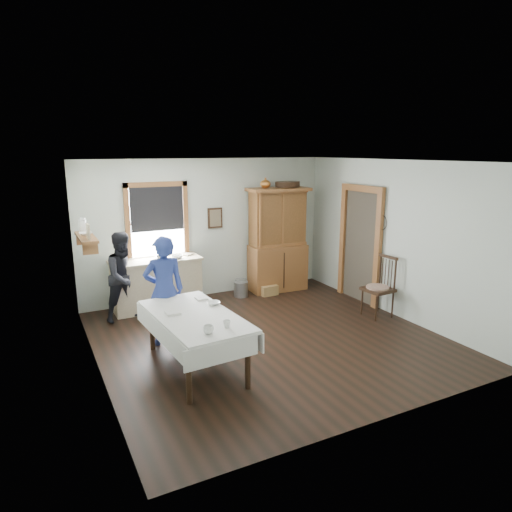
% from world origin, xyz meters
% --- Properties ---
extents(room, '(5.01, 5.01, 2.70)m').
position_xyz_m(room, '(0.00, 0.00, 1.35)').
color(room, black).
rests_on(room, ground).
extents(window, '(1.18, 0.07, 1.48)m').
position_xyz_m(window, '(-1.00, 2.46, 1.62)').
color(window, white).
rests_on(window, room).
extents(doorway, '(0.09, 1.14, 2.22)m').
position_xyz_m(doorway, '(2.46, 0.85, 1.16)').
color(doorway, '#423B2F').
rests_on(doorway, room).
extents(wall_shelf, '(0.24, 1.00, 0.44)m').
position_xyz_m(wall_shelf, '(-2.37, 1.54, 1.57)').
color(wall_shelf, '#95562E').
rests_on(wall_shelf, room).
extents(framed_picture, '(0.30, 0.04, 0.40)m').
position_xyz_m(framed_picture, '(0.15, 2.46, 1.55)').
color(framed_picture, '#331F12').
rests_on(framed_picture, room).
extents(rug_beater, '(0.01, 0.27, 0.27)m').
position_xyz_m(rug_beater, '(2.45, 0.30, 1.72)').
color(rug_beater, black).
rests_on(rug_beater, room).
extents(work_counter, '(1.63, 0.64, 0.93)m').
position_xyz_m(work_counter, '(-1.15, 2.15, 0.46)').
color(work_counter, '#CBB88D').
rests_on(work_counter, room).
extents(china_hutch, '(1.27, 0.66, 2.12)m').
position_xyz_m(china_hutch, '(1.39, 2.14, 1.06)').
color(china_hutch, '#95562E').
rests_on(china_hutch, room).
extents(dining_table, '(1.12, 1.95, 0.75)m').
position_xyz_m(dining_table, '(-1.32, -0.41, 0.38)').
color(dining_table, silver).
rests_on(dining_table, room).
extents(spindle_chair, '(0.54, 0.54, 1.08)m').
position_xyz_m(spindle_chair, '(2.17, -0.02, 0.54)').
color(spindle_chair, '#331F12').
rests_on(spindle_chair, room).
extents(pail, '(0.34, 0.34, 0.30)m').
position_xyz_m(pail, '(0.51, 2.07, 0.15)').
color(pail, gray).
rests_on(pail, room).
extents(wicker_basket, '(0.34, 0.25, 0.20)m').
position_xyz_m(wicker_basket, '(1.05, 1.91, 0.10)').
color(wicker_basket, tan).
rests_on(wicker_basket, room).
extents(woman_blue, '(0.59, 0.41, 1.53)m').
position_xyz_m(woman_blue, '(-1.45, 0.55, 0.76)').
color(woman_blue, navy).
rests_on(woman_blue, room).
extents(figure_dark, '(0.84, 0.75, 1.42)m').
position_xyz_m(figure_dark, '(-1.77, 1.83, 0.71)').
color(figure_dark, black).
rests_on(figure_dark, room).
extents(table_cup_a, '(0.15, 0.15, 0.10)m').
position_xyz_m(table_cup_a, '(-1.39, -1.09, 0.80)').
color(table_cup_a, white).
rests_on(table_cup_a, dining_table).
extents(table_cup_b, '(0.09, 0.09, 0.09)m').
position_xyz_m(table_cup_b, '(-1.12, -1.01, 0.80)').
color(table_cup_b, white).
rests_on(table_cup_b, dining_table).
extents(table_bowl, '(0.20, 0.20, 0.05)m').
position_xyz_m(table_bowl, '(-0.95, -0.16, 0.78)').
color(table_bowl, white).
rests_on(table_bowl, dining_table).
extents(counter_book, '(0.23, 0.25, 0.02)m').
position_xyz_m(counter_book, '(-0.62, 2.19, 0.94)').
color(counter_book, '#6C5F48').
rests_on(counter_book, work_counter).
extents(counter_bowl, '(0.23, 0.23, 0.07)m').
position_xyz_m(counter_bowl, '(-0.79, 2.02, 0.96)').
color(counter_bowl, white).
rests_on(counter_bowl, work_counter).
extents(shelf_bowl, '(0.22, 0.22, 0.05)m').
position_xyz_m(shelf_bowl, '(-2.37, 1.55, 1.60)').
color(shelf_bowl, white).
rests_on(shelf_bowl, wall_shelf).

